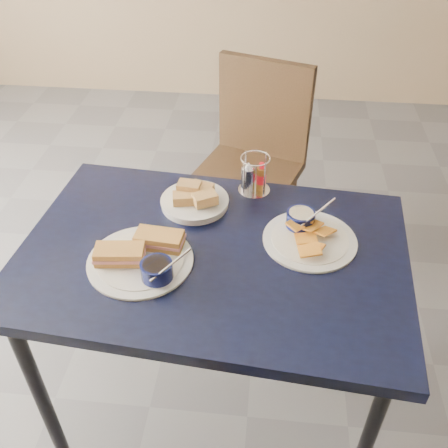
# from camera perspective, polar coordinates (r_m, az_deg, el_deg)

# --- Properties ---
(ground) EXTENTS (6.00, 6.00, 0.00)m
(ground) POSITION_cam_1_polar(r_m,az_deg,el_deg) (2.19, 3.26, -14.06)
(ground) COLOR #58585D
(ground) RESTS_ON ground
(dining_table) EXTENTS (1.21, 0.86, 0.75)m
(dining_table) POSITION_cam_1_polar(r_m,az_deg,el_deg) (1.54, -1.27, -4.91)
(dining_table) COLOR black
(dining_table) RESTS_ON ground
(chair_far) EXTENTS (0.56, 0.55, 0.94)m
(chair_far) POSITION_cam_1_polar(r_m,az_deg,el_deg) (2.38, 2.83, 8.49)
(chair_far) COLOR black
(chair_far) RESTS_ON ground
(sandwich_plate) EXTENTS (0.32, 0.31, 0.12)m
(sandwich_plate) POSITION_cam_1_polar(r_m,az_deg,el_deg) (1.46, -9.24, -3.64)
(sandwich_plate) COLOR white
(sandwich_plate) RESTS_ON dining_table
(plantain_plate) EXTENTS (0.29, 0.29, 0.12)m
(plantain_plate) POSITION_cam_1_polar(r_m,az_deg,el_deg) (1.55, 9.44, -0.95)
(plantain_plate) COLOR white
(plantain_plate) RESTS_ON dining_table
(bread_basket) EXTENTS (0.22, 0.22, 0.07)m
(bread_basket) POSITION_cam_1_polar(r_m,az_deg,el_deg) (1.66, -3.35, 2.82)
(bread_basket) COLOR white
(bread_basket) RESTS_ON dining_table
(condiment_caddy) EXTENTS (0.11, 0.11, 0.14)m
(condiment_caddy) POSITION_cam_1_polar(r_m,az_deg,el_deg) (1.71, 3.36, 5.41)
(condiment_caddy) COLOR silver
(condiment_caddy) RESTS_ON dining_table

